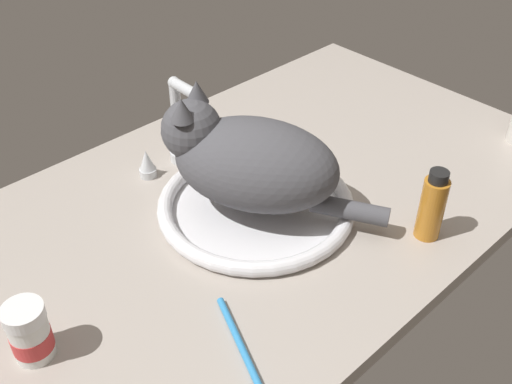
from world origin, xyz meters
TOP-DOWN VIEW (x-y plane):
  - countertop at (0.00, 0.00)cm, footprint 118.94×69.02cm
  - sink_basin at (-2.76, -1.77)cm, footprint 33.94×33.94cm
  - faucet at (-2.76, 18.79)cm, footprint 18.43×9.19cm
  - cat at (-3.66, -0.12)cm, footprint 28.96×36.92cm
  - amber_bottle at (13.30, -25.58)cm, footprint 4.09×4.09cm
  - pill_bottle at (-44.81, -3.51)cm, footprint 5.51×5.51cm
  - toothbrush at (-24.86, -22.94)cm, footprint 8.32×18.37cm

SIDE VIEW (x-z plane):
  - countertop at x=0.00cm, z-range 0.00..3.00cm
  - toothbrush at x=-24.86cm, z-range 2.76..4.46cm
  - sink_basin at x=-2.76cm, z-range 2.85..5.44cm
  - pill_bottle at x=-44.81cm, z-range 2.68..11.58cm
  - amber_bottle at x=13.30cm, z-range 2.64..15.40cm
  - faucet at x=-2.76cm, z-range 0.91..18.57cm
  - cat at x=-3.66cm, z-range 3.83..22.81cm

